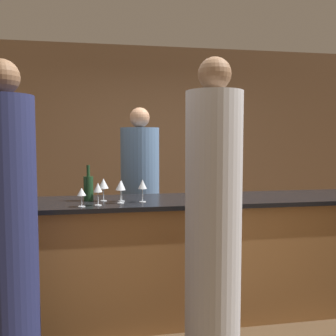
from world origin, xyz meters
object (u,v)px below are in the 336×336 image
(bartender, at_px, (140,204))
(guest_1, at_px, (213,224))
(guest_2, at_px, (7,238))
(wine_bottle_0, at_px, (88,188))

(bartender, bearing_deg, guest_1, 102.98)
(guest_2, bearing_deg, guest_1, 0.97)
(guest_1, height_order, wine_bottle_0, guest_1)
(guest_2, height_order, wine_bottle_0, guest_2)
(guest_1, bearing_deg, bartender, 102.98)
(bartender, height_order, guest_2, guest_2)
(bartender, distance_m, guest_1, 1.49)
(bartender, xyz_separation_m, guest_1, (0.33, -1.45, 0.10))
(guest_2, bearing_deg, bartender, 57.58)
(guest_1, relative_size, wine_bottle_0, 6.99)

